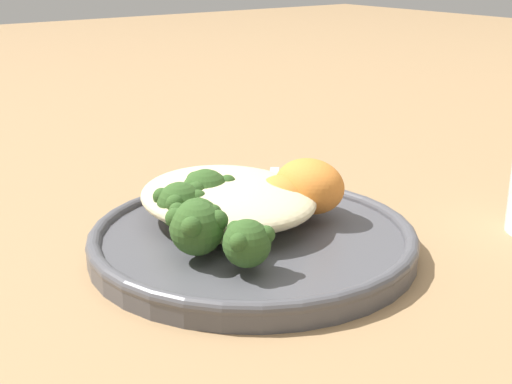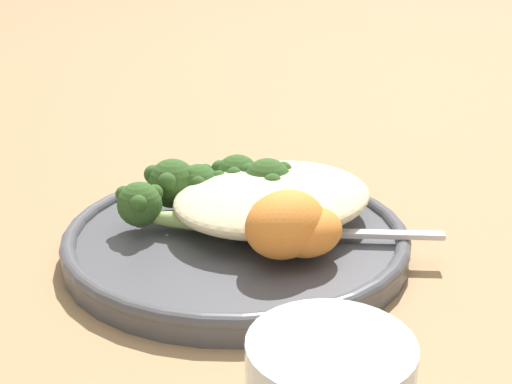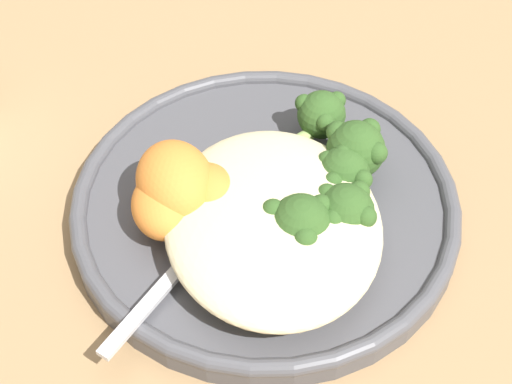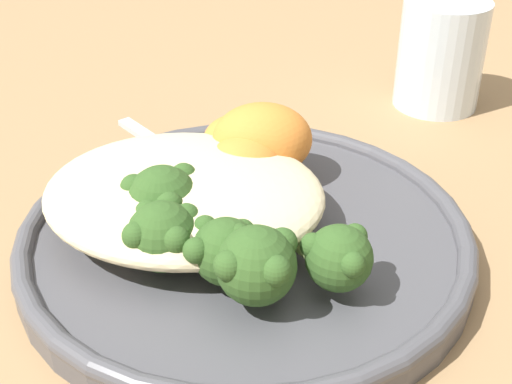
% 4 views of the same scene
% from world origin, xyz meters
% --- Properties ---
extents(ground_plane, '(4.00, 4.00, 0.00)m').
position_xyz_m(ground_plane, '(0.00, 0.00, 0.00)').
color(ground_plane, '#9E7A51').
extents(plate, '(0.27, 0.27, 0.02)m').
position_xyz_m(plate, '(-0.00, -0.00, 0.01)').
color(plate, '#4C4C51').
rests_on(plate, ground_plane).
extents(quinoa_mound, '(0.16, 0.14, 0.03)m').
position_xyz_m(quinoa_mound, '(-0.04, -0.00, 0.04)').
color(quinoa_mound, beige).
rests_on(quinoa_mound, plate).
extents(broccoli_stalk_0, '(0.08, 0.06, 0.04)m').
position_xyz_m(broccoli_stalk_0, '(-0.04, -0.02, 0.04)').
color(broccoli_stalk_0, '#9EBC66').
rests_on(broccoli_stalk_0, plate).
extents(broccoli_stalk_1, '(0.08, 0.10, 0.04)m').
position_xyz_m(broccoli_stalk_1, '(-0.03, -0.04, 0.04)').
color(broccoli_stalk_1, '#9EBC66').
rests_on(broccoli_stalk_1, plate).
extents(broccoli_stalk_2, '(0.04, 0.11, 0.04)m').
position_xyz_m(broccoli_stalk_2, '(-0.00, -0.04, 0.04)').
color(broccoli_stalk_2, '#9EBC66').
rests_on(broccoli_stalk_2, plate).
extents(broccoli_stalk_3, '(0.04, 0.13, 0.04)m').
position_xyz_m(broccoli_stalk_3, '(0.02, -0.05, 0.04)').
color(broccoli_stalk_3, '#9EBC66').
rests_on(broccoli_stalk_3, plate).
extents(broccoli_stalk_4, '(0.09, 0.10, 0.04)m').
position_xyz_m(broccoli_stalk_4, '(0.05, -0.04, 0.04)').
color(broccoli_stalk_4, '#9EBC66').
rests_on(broccoli_stalk_4, plate).
extents(sweet_potato_chunk_0, '(0.06, 0.05, 0.04)m').
position_xyz_m(sweet_potato_chunk_0, '(-0.01, 0.04, 0.04)').
color(sweet_potato_chunk_0, orange).
rests_on(sweet_potato_chunk_0, plate).
extents(sweet_potato_chunk_1, '(0.06, 0.05, 0.03)m').
position_xyz_m(sweet_potato_chunk_1, '(-0.01, 0.07, 0.04)').
color(sweet_potato_chunk_1, orange).
rests_on(sweet_potato_chunk_1, plate).
extents(sweet_potato_chunk_2, '(0.08, 0.08, 0.03)m').
position_xyz_m(sweet_potato_chunk_2, '(-0.01, 0.03, 0.04)').
color(sweet_potato_chunk_2, orange).
rests_on(sweet_potato_chunk_2, plate).
extents(sweet_potato_chunk_3, '(0.07, 0.06, 0.05)m').
position_xyz_m(sweet_potato_chunk_3, '(0.00, 0.06, 0.05)').
color(sweet_potato_chunk_3, orange).
rests_on(sweet_potato_chunk_3, plate).
extents(spoon, '(0.11, 0.09, 0.01)m').
position_xyz_m(spoon, '(-0.04, 0.05, 0.03)').
color(spoon, silver).
rests_on(spoon, plate).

